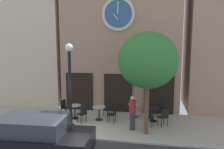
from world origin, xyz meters
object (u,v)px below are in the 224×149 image
at_px(cafe_table_center_right, 99,111).
at_px(cafe_chair_mid_row, 83,113).
at_px(street_tree, 148,61).
at_px(cafe_chair_facing_street, 160,108).
at_px(cafe_table_center_left, 134,108).
at_px(cafe_chair_corner, 113,113).
at_px(pedestrian_maroon, 133,112).
at_px(cafe_chair_by_entrance, 149,116).
at_px(cafe_chair_left_end, 164,116).
at_px(cafe_table_leftmost, 153,112).
at_px(parked_car_black, 33,138).
at_px(cafe_chair_near_lamp, 64,106).
at_px(street_lamp, 70,88).
at_px(cafe_table_near_curb, 75,109).
at_px(cafe_chair_under_awning, 109,107).

relative_size(cafe_table_center_right, cafe_chair_mid_row, 0.82).
distance_m(street_tree, cafe_chair_facing_street, 3.80).
relative_size(cafe_table_center_left, cafe_chair_corner, 0.85).
relative_size(street_tree, pedestrian_maroon, 2.79).
bearing_deg(cafe_chair_by_entrance, pedestrian_maroon, -144.71).
xyz_separation_m(cafe_table_center_right, cafe_chair_left_end, (3.40, -0.32, 0.01)).
relative_size(cafe_table_leftmost, cafe_chair_corner, 0.82).
relative_size(cafe_chair_by_entrance, cafe_chair_left_end, 1.00).
distance_m(cafe_chair_corner, cafe_chair_mid_row, 1.58).
height_order(cafe_chair_mid_row, cafe_chair_left_end, same).
bearing_deg(cafe_chair_corner, parked_car_black, -119.02).
distance_m(cafe_table_leftmost, cafe_chair_near_lamp, 5.01).
distance_m(cafe_table_center_left, cafe_chair_near_lamp, 3.96).
xyz_separation_m(cafe_table_leftmost, cafe_chair_mid_row, (-3.63, -0.83, 0.02)).
height_order(cafe_table_center_right, cafe_chair_facing_street, cafe_chair_facing_street).
xyz_separation_m(street_lamp, cafe_table_center_right, (0.92, 1.81, -1.58)).
height_order(cafe_chair_corner, parked_car_black, parked_car_black).
xyz_separation_m(cafe_chair_left_end, parked_car_black, (-4.84, -4.01, 0.23)).
xyz_separation_m(cafe_chair_corner, cafe_chair_left_end, (2.59, -0.03, 0.00)).
xyz_separation_m(street_lamp, cafe_chair_mid_row, (0.17, 1.27, -1.57)).
bearing_deg(street_lamp, pedestrian_maroon, 15.15).
bearing_deg(street_tree, pedestrian_maroon, 151.25).
relative_size(cafe_table_near_curb, cafe_chair_near_lamp, 0.84).
height_order(cafe_table_center_right, cafe_table_leftmost, same).
distance_m(cafe_table_center_right, cafe_table_center_left, 1.98).
xyz_separation_m(cafe_table_leftmost, cafe_chair_left_end, (0.52, -0.61, 0.02)).
xyz_separation_m(cafe_table_near_curb, cafe_chair_near_lamp, (-0.77, 0.40, 0.01)).
relative_size(street_lamp, cafe_table_center_left, 5.43).
bearing_deg(cafe_chair_corner, cafe_chair_facing_street, 27.29).
height_order(cafe_chair_by_entrance, cafe_chair_left_end, same).
height_order(cafe_chair_by_entrance, cafe_chair_near_lamp, same).
bearing_deg(cafe_table_near_curb, cafe_chair_left_end, -4.01).
distance_m(cafe_table_leftmost, cafe_chair_corner, 2.15).
distance_m(cafe_table_center_right, cafe_chair_by_entrance, 2.70).
relative_size(cafe_table_center_left, cafe_chair_near_lamp, 0.85).
bearing_deg(cafe_chair_near_lamp, street_lamp, -61.51).
bearing_deg(street_lamp, cafe_chair_mid_row, 82.32).
height_order(cafe_table_leftmost, cafe_chair_near_lamp, cafe_chair_near_lamp).
relative_size(cafe_chair_by_entrance, cafe_chair_mid_row, 1.00).
distance_m(cafe_chair_mid_row, cafe_chair_left_end, 4.15).
bearing_deg(cafe_table_leftmost, cafe_chair_under_awning, 169.87).
relative_size(cafe_chair_by_entrance, cafe_chair_facing_street, 1.00).
bearing_deg(cafe_table_leftmost, cafe_table_center_left, 154.57).
xyz_separation_m(street_tree, cafe_chair_by_entrance, (0.09, 0.90, -2.86)).
height_order(cafe_chair_under_awning, pedestrian_maroon, pedestrian_maroon).
height_order(street_tree, parked_car_black, street_tree).
distance_m(cafe_table_center_right, pedestrian_maroon, 2.20).
height_order(cafe_table_leftmost, cafe_chair_left_end, cafe_chair_left_end).
xyz_separation_m(cafe_table_center_right, parked_car_black, (-1.44, -4.34, 0.24)).
relative_size(cafe_table_center_left, cafe_chair_by_entrance, 0.85).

